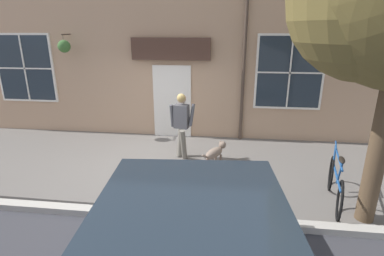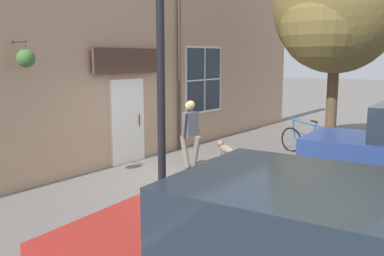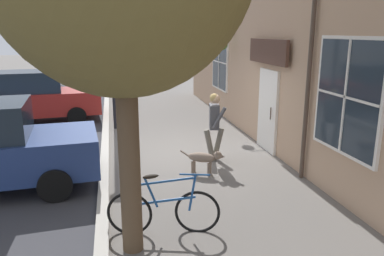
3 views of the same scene
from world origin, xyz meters
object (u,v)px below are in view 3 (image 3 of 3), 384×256
object	(u,v)px
pedestrian_walking	(214,121)
dog_on_leash	(204,158)
parked_car_nearest_curb	(32,97)
street_lamp	(110,18)
leaning_bicycle	(164,210)

from	to	relation	value
pedestrian_walking	dog_on_leash	xyz separation A→B (m)	(0.46, 0.86, -0.60)
pedestrian_walking	parked_car_nearest_curb	world-z (taller)	parked_car_nearest_curb
dog_on_leash	parked_car_nearest_curb	bearing A→B (deg)	-52.45
parked_car_nearest_curb	street_lamp	world-z (taller)	street_lamp
leaning_bicycle	parked_car_nearest_curb	xyz separation A→B (m)	(3.33, -8.14, 0.50)
dog_on_leash	street_lamp	world-z (taller)	street_lamp
pedestrian_walking	leaning_bicycle	bearing A→B (deg)	62.01
dog_on_leash	leaning_bicycle	size ratio (longest dim) A/B	0.53
dog_on_leash	leaning_bicycle	distance (m)	2.55
pedestrian_walking	parked_car_nearest_curb	bearing A→B (deg)	-45.27
pedestrian_walking	street_lamp	bearing A→B (deg)	-57.67
leaning_bicycle	street_lamp	xyz separation A→B (m)	(0.63, -6.72, 3.04)
pedestrian_walking	leaning_bicycle	xyz separation A→B (m)	(1.65, 3.11, -0.59)
pedestrian_walking	dog_on_leash	world-z (taller)	pedestrian_walking
pedestrian_walking	parked_car_nearest_curb	xyz separation A→B (m)	(4.98, -5.03, -0.09)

